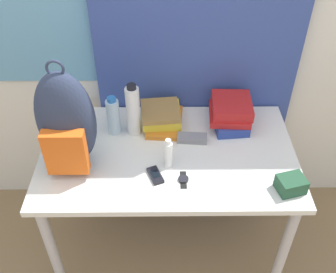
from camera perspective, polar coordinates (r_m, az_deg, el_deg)
name	(u,v)px	position (r m, az deg, el deg)	size (l,w,h in m)	color
wall_back	(166,17)	(2.04, -0.25, 16.96)	(6.00, 0.06, 2.50)	silver
curtain_blue	(199,22)	(2.00, 4.58, 16.28)	(1.07, 0.04, 2.50)	#384C93
desk	(168,165)	(2.00, 0.00, -4.19)	(1.25, 0.74, 0.76)	silver
backpack	(66,123)	(1.78, -14.56, 1.87)	(0.26, 0.21, 0.55)	#2D3851
book_stack_left	(162,116)	(2.07, -0.88, 3.00)	(0.23, 0.29, 0.11)	orange
book_stack_center	(230,113)	(2.08, 9.03, 3.41)	(0.22, 0.26, 0.14)	navy
water_bottle	(113,116)	(2.01, -7.95, 2.95)	(0.07, 0.07, 0.22)	silver
sports_bottle	(133,110)	(1.97, -5.09, 3.79)	(0.07, 0.07, 0.29)	white
sunscreen_bottle	(168,154)	(1.82, 0.04, -2.53)	(0.04, 0.04, 0.16)	white
cell_phone	(155,175)	(1.81, -1.86, -5.65)	(0.08, 0.12, 0.02)	black
sunglasses_case	(192,138)	(1.99, 3.50, -0.25)	(0.15, 0.07, 0.04)	gray
camera_pouch	(291,184)	(1.82, 17.42, -6.63)	(0.14, 0.12, 0.07)	#234C33
wristwatch	(183,179)	(1.80, 2.25, -6.24)	(0.05, 0.10, 0.01)	black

